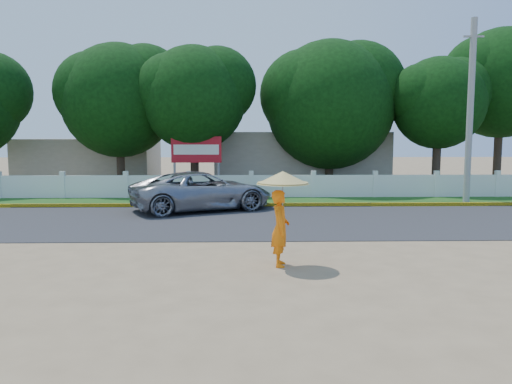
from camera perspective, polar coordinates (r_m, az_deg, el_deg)
The scene contains 12 objects.
ground at distance 13.02m, azimuth 0.22°, elevation -6.67°, with size 120.00×120.00×0.00m, color #9E8460.
road at distance 17.44m, azimuth -0.21°, elevation -3.31°, with size 60.00×7.00×0.02m, color #38383A.
grass_verge at distance 22.63m, azimuth -0.49°, elevation -1.08°, with size 60.00×3.50×0.03m, color #2D601E.
curb at distance 20.93m, azimuth -0.42°, elevation -1.50°, with size 40.00×0.18×0.16m, color yellow.
fence at distance 24.01m, azimuth -0.55°, elevation 0.63°, with size 40.00×0.10×1.10m, color silver.
building_near at distance 30.90m, azimuth 4.83°, elevation 3.83°, with size 10.00×6.00×3.20m, color #B7AD99.
building_far at distance 33.15m, azimuth -18.36°, elevation 3.36°, with size 8.00×5.00×2.80m, color #B7AD99.
utility_pole at distance 24.07m, azimuth 23.28°, elevation 8.42°, with size 0.28×0.28×8.04m, color gray.
vehicle at distance 19.99m, azimuth -6.17°, elevation 0.11°, with size 2.59×5.61×1.56m, color #919398.
monk_with_parasol at distance 11.25m, azimuth 2.92°, elevation -1.44°, with size 1.19×1.19×2.16m.
billboard at distance 25.11m, azimuth -6.83°, elevation 4.48°, with size 2.50×0.13×2.95m.
tree_row at distance 27.21m, azimuth 1.23°, elevation 10.54°, with size 34.38×7.47×8.89m.
Camera 1 is at (-0.37, -12.69, 2.93)m, focal length 35.00 mm.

